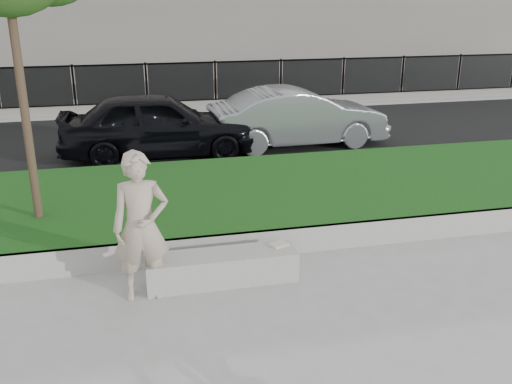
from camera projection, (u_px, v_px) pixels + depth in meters
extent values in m
plane|color=gray|center=(245.00, 294.00, 7.39)|extent=(90.00, 90.00, 0.00)
cube|color=#0E360D|center=(209.00, 201.00, 10.08)|extent=(34.00, 4.00, 0.40)
cube|color=gray|center=(230.00, 247.00, 8.28)|extent=(34.00, 0.08, 0.40)
cube|color=black|center=(178.00, 138.00, 15.19)|extent=(34.00, 7.00, 0.04)
cube|color=gray|center=(165.00, 105.00, 19.31)|extent=(34.00, 3.00, 0.12)
cube|color=slate|center=(167.00, 105.00, 18.34)|extent=(32.00, 0.30, 0.24)
cube|color=black|center=(166.00, 86.00, 18.13)|extent=(32.00, 0.04, 1.50)
cube|color=black|center=(165.00, 63.00, 17.89)|extent=(32.00, 0.05, 0.05)
cube|color=black|center=(167.00, 101.00, 18.29)|extent=(32.00, 0.05, 0.05)
cube|color=gray|center=(222.00, 268.00, 7.64)|extent=(2.02, 0.50, 0.41)
imported|color=tan|center=(141.00, 227.00, 7.04)|extent=(0.70, 0.47, 1.92)
cube|color=beige|center=(279.00, 244.00, 7.82)|extent=(0.29, 0.26, 0.03)
cylinder|color=#38281C|center=(15.00, 40.00, 7.98)|extent=(0.13, 0.13, 5.34)
imported|color=black|center=(158.00, 124.00, 13.19)|extent=(4.50, 1.88, 1.52)
imported|color=gray|center=(298.00, 117.00, 14.13)|extent=(4.44, 1.76, 1.44)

